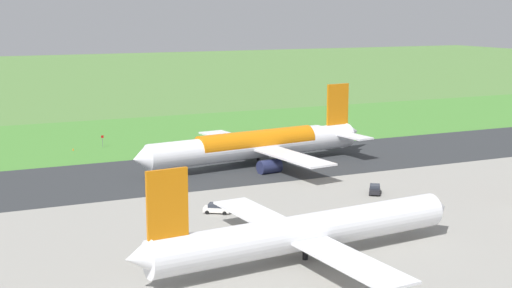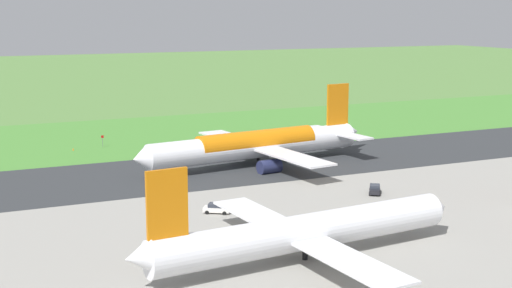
{
  "view_description": "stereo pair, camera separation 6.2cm",
  "coord_description": "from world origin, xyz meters",
  "px_view_note": "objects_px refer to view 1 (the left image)",
  "views": [
    {
      "loc": [
        46.34,
        130.42,
        31.49
      ],
      "look_at": [
        -12.55,
        0.0,
        4.5
      ],
      "focal_mm": 49.63,
      "sensor_mm": 36.0,
      "label": 1
    },
    {
      "loc": [
        46.28,
        130.45,
        31.49
      ],
      "look_at": [
        -12.55,
        0.0,
        4.5
      ],
      "focal_mm": 49.63,
      "sensor_mm": 36.0,
      "label": 2
    }
  ],
  "objects_px": {
    "airliner_parked_mid": "(304,232)",
    "no_stopping_sign": "(102,140)",
    "traffic_cone_orange": "(73,149)",
    "airliner_main": "(258,145)",
    "service_car_ops": "(375,189)",
    "service_car_followme": "(217,208)"
  },
  "relations": [
    {
      "from": "airliner_parked_mid",
      "to": "no_stopping_sign",
      "type": "bearing_deg",
      "value": -85.49
    },
    {
      "from": "airliner_parked_mid",
      "to": "no_stopping_sign",
      "type": "xyz_separation_m",
      "value": [
        6.87,
        -87.13,
        -2.18
      ]
    },
    {
      "from": "airliner_parked_mid",
      "to": "no_stopping_sign",
      "type": "relative_size",
      "value": 17.19
    },
    {
      "from": "traffic_cone_orange",
      "to": "no_stopping_sign",
      "type": "bearing_deg",
      "value": -169.71
    },
    {
      "from": "airliner_main",
      "to": "airliner_parked_mid",
      "type": "height_order",
      "value": "airliner_main"
    },
    {
      "from": "airliner_parked_mid",
      "to": "service_car_ops",
      "type": "bearing_deg",
      "value": -137.98
    },
    {
      "from": "service_car_followme",
      "to": "airliner_parked_mid",
      "type": "bearing_deg",
      "value": 95.62
    },
    {
      "from": "service_car_followme",
      "to": "traffic_cone_orange",
      "type": "distance_m",
      "value": 62.38
    },
    {
      "from": "service_car_followme",
      "to": "traffic_cone_orange",
      "type": "relative_size",
      "value": 8.17
    },
    {
      "from": "service_car_followme",
      "to": "no_stopping_sign",
      "type": "xyz_separation_m",
      "value": [
        4.45,
        -62.59,
        0.81
      ]
    },
    {
      "from": "service_car_followme",
      "to": "service_car_ops",
      "type": "xyz_separation_m",
      "value": [
        -29.57,
        0.07,
        0.0
      ]
    },
    {
      "from": "airliner_main",
      "to": "airliner_parked_mid",
      "type": "relative_size",
      "value": 1.12
    },
    {
      "from": "airliner_main",
      "to": "service_car_followme",
      "type": "bearing_deg",
      "value": 55.29
    },
    {
      "from": "airliner_parked_mid",
      "to": "airliner_main",
      "type": "bearing_deg",
      "value": -108.52
    },
    {
      "from": "traffic_cone_orange",
      "to": "service_car_followme",
      "type": "bearing_deg",
      "value": 100.65
    },
    {
      "from": "service_car_ops",
      "to": "traffic_cone_orange",
      "type": "xyz_separation_m",
      "value": [
        41.1,
        -61.38,
        -0.57
      ]
    },
    {
      "from": "airliner_main",
      "to": "service_car_ops",
      "type": "distance_m",
      "value": 31.32
    },
    {
      "from": "no_stopping_sign",
      "to": "traffic_cone_orange",
      "type": "height_order",
      "value": "no_stopping_sign"
    },
    {
      "from": "service_car_ops",
      "to": "service_car_followme",
      "type": "bearing_deg",
      "value": -0.13
    },
    {
      "from": "airliner_main",
      "to": "service_car_followme",
      "type": "distance_m",
      "value": 36.33
    },
    {
      "from": "airliner_parked_mid",
      "to": "traffic_cone_orange",
      "type": "distance_m",
      "value": 87.04
    },
    {
      "from": "service_car_followme",
      "to": "airliner_main",
      "type": "bearing_deg",
      "value": -124.71
    }
  ]
}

